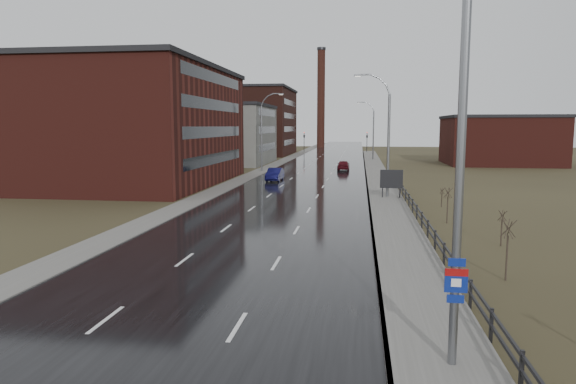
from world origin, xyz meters
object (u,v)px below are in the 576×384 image
(streetlight_main, at_px, (448,148))
(car_near, at_px, (275,175))
(billboard, at_px, (391,180))
(car_far, at_px, (343,165))

(streetlight_main, bearing_deg, car_near, 104.69)
(streetlight_main, relative_size, billboard, 4.44)
(streetlight_main, distance_m, car_far, 64.17)
(billboard, bearing_deg, car_far, 99.81)
(car_near, distance_m, car_far, 18.13)
(streetlight_main, height_order, car_near, streetlight_main)
(billboard, relative_size, car_near, 0.59)
(billboard, xyz_separation_m, car_far, (-5.28, 30.56, -1.04))
(car_far, bearing_deg, billboard, 99.84)
(streetlight_main, distance_m, billboard, 33.50)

